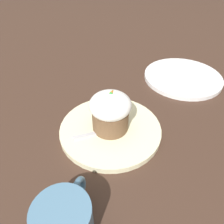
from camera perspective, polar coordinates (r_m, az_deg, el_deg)
name	(u,v)px	position (r m, az deg, el deg)	size (l,w,h in m)	color
ground_plane	(110,131)	(0.51, -0.41, -5.11)	(4.00, 4.00, 0.00)	#3D281E
dessert_plate	(110,129)	(0.50, -0.41, -4.57)	(0.23, 0.23, 0.01)	beige
carrot_cake	(112,110)	(0.47, 0.00, 0.52)	(0.09, 0.09, 0.09)	brown
spoon	(107,131)	(0.48, -1.21, -4.87)	(0.08, 0.10, 0.01)	#B7B7BC
coffee_cup	(66,222)	(0.35, -11.91, -26.29)	(0.12, 0.08, 0.08)	teal
side_plate	(183,77)	(0.72, 17.97, 8.66)	(0.24, 0.24, 0.01)	white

